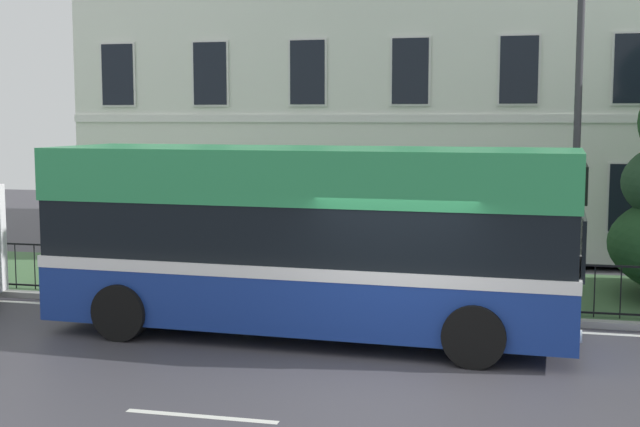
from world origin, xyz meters
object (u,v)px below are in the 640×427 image
litter_bin (328,269)px  single_decker_bus (309,237)px  street_lamp_post (579,84)px  georgian_townhouse (390,50)px

litter_bin → single_decker_bus: bearing=-84.1°
street_lamp_post → litter_bin: (-4.78, -0.18, -3.67)m
georgian_townhouse → street_lamp_post: (5.07, -10.05, -1.49)m
georgian_townhouse → litter_bin: size_ratio=14.89×
street_lamp_post → litter_bin: size_ratio=6.86×
single_decker_bus → litter_bin: bearing=98.5°
georgian_townhouse → street_lamp_post: size_ratio=2.17×
single_decker_bus → street_lamp_post: 5.98m
litter_bin → georgian_townhouse: bearing=91.6°
georgian_townhouse → street_lamp_post: georgian_townhouse is taller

